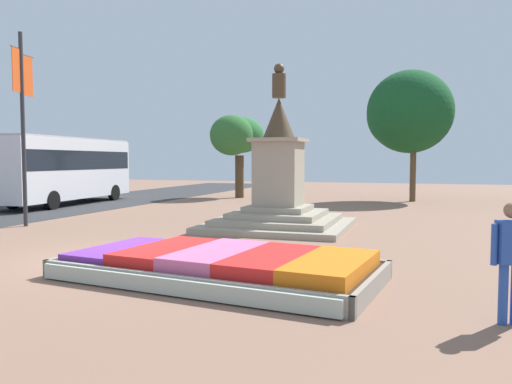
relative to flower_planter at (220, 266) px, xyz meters
name	(u,v)px	position (x,y,z in m)	size (l,w,h in m)	color
ground_plane	(111,259)	(-3.20, 1.01, -0.26)	(83.84, 83.84, 0.00)	#8C6651
flower_planter	(220,266)	(0.00, 0.00, 0.00)	(6.58, 3.79, 0.58)	#38281C
statue_monument	(279,194)	(-0.89, 7.42, 0.93)	(4.69, 4.69, 5.57)	#9E937F
banner_pole	(23,120)	(-9.49, 5.12, 3.46)	(0.18, 1.22, 6.73)	#2D2D33
city_bus	(65,167)	(-13.95, 12.66, 1.74)	(3.02, 9.50, 3.48)	silver
pedestrian_near_planter	(511,254)	(4.91, -1.23, 0.75)	(0.54, 0.34, 1.74)	#264CA5
park_tree_far_left	(237,136)	(-7.15, 20.15, 3.57)	(2.96, 4.04, 5.07)	#4C3823
park_tree_far_right	(408,114)	(2.99, 20.80, 4.70)	(4.80, 5.16, 7.38)	brown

